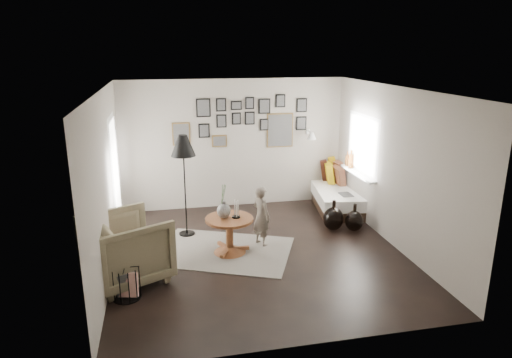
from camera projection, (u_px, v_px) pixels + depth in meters
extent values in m
plane|color=black|center=(259.00, 253.00, 7.32)|extent=(4.80, 4.80, 0.00)
plane|color=#A1998D|center=(234.00, 144.00, 9.21)|extent=(4.50, 0.00, 4.50)
plane|color=#A1998D|center=(309.00, 237.00, 4.70)|extent=(4.50, 0.00, 4.50)
plane|color=#A1998D|center=(106.00, 184.00, 6.51)|extent=(0.00, 4.80, 4.80)
plane|color=#A1998D|center=(395.00, 168.00, 7.41)|extent=(0.00, 4.80, 4.80)
plane|color=white|center=(260.00, 89.00, 6.60)|extent=(4.80, 4.80, 0.00)
plane|color=white|center=(115.00, 178.00, 7.71)|extent=(0.00, 2.14, 2.14)
plane|color=white|center=(115.00, 178.00, 7.71)|extent=(0.00, 1.88, 1.88)
plane|color=white|center=(115.00, 178.00, 7.71)|extent=(0.00, 1.93, 1.93)
plane|color=white|center=(363.00, 144.00, 8.49)|extent=(0.00, 1.30, 1.30)
plane|color=white|center=(363.00, 144.00, 8.49)|extent=(0.00, 1.14, 1.14)
cube|color=white|center=(358.00, 174.00, 8.63)|extent=(0.15, 1.32, 0.04)
cylinder|color=#8C4C14|center=(351.00, 161.00, 8.92)|extent=(0.10, 0.10, 0.28)
cylinder|color=#8C4C14|center=(347.00, 161.00, 9.09)|extent=(0.08, 0.08, 0.22)
cube|color=brown|center=(181.00, 134.00, 8.92)|extent=(0.35, 0.03, 0.45)
cube|color=black|center=(181.00, 134.00, 8.90)|extent=(0.30, 0.01, 0.40)
cube|color=black|center=(203.00, 108.00, 8.87)|extent=(0.28, 0.03, 0.36)
cube|color=black|center=(203.00, 108.00, 8.85)|extent=(0.23, 0.01, 0.31)
cube|color=black|center=(204.00, 131.00, 9.00)|extent=(0.22, 0.03, 0.28)
cube|color=black|center=(204.00, 131.00, 8.98)|extent=(0.17, 0.01, 0.23)
cube|color=black|center=(221.00, 105.00, 8.93)|extent=(0.20, 0.03, 0.26)
cube|color=black|center=(221.00, 105.00, 8.91)|extent=(0.15, 0.01, 0.21)
cube|color=black|center=(221.00, 121.00, 9.02)|extent=(0.20, 0.03, 0.26)
cube|color=black|center=(222.00, 121.00, 9.00)|extent=(0.15, 0.01, 0.21)
cube|color=black|center=(236.00, 105.00, 8.99)|extent=(0.22, 0.03, 0.18)
cube|color=black|center=(236.00, 105.00, 8.97)|extent=(0.17, 0.01, 0.13)
cube|color=black|center=(236.00, 119.00, 9.06)|extent=(0.18, 0.03, 0.24)
cube|color=black|center=(237.00, 119.00, 9.05)|extent=(0.13, 0.01, 0.19)
cube|color=black|center=(250.00, 103.00, 9.03)|extent=(0.18, 0.03, 0.24)
cube|color=black|center=(250.00, 103.00, 9.02)|extent=(0.13, 0.01, 0.19)
cube|color=black|center=(250.00, 118.00, 9.12)|extent=(0.20, 0.03, 0.26)
cube|color=black|center=(250.00, 118.00, 9.10)|extent=(0.15, 0.01, 0.21)
cube|color=black|center=(264.00, 106.00, 9.11)|extent=(0.24, 0.03, 0.30)
cube|color=black|center=(265.00, 106.00, 9.10)|extent=(0.19, 0.01, 0.25)
cube|color=black|center=(264.00, 125.00, 9.22)|extent=(0.18, 0.03, 0.24)
cube|color=black|center=(264.00, 125.00, 9.20)|extent=(0.13, 0.01, 0.19)
cube|color=brown|center=(280.00, 130.00, 9.32)|extent=(0.55, 0.03, 0.70)
cube|color=black|center=(280.00, 130.00, 9.30)|extent=(0.50, 0.01, 0.65)
cube|color=black|center=(280.00, 101.00, 9.15)|extent=(0.20, 0.03, 0.26)
cube|color=black|center=(281.00, 101.00, 9.13)|extent=(0.15, 0.01, 0.21)
cube|color=black|center=(302.00, 105.00, 9.27)|extent=(0.22, 0.03, 0.28)
cube|color=black|center=(302.00, 105.00, 9.25)|extent=(0.17, 0.01, 0.23)
cube|color=black|center=(301.00, 123.00, 9.37)|extent=(0.22, 0.03, 0.28)
cube|color=black|center=(301.00, 123.00, 9.35)|extent=(0.17, 0.01, 0.23)
cube|color=brown|center=(219.00, 141.00, 9.12)|extent=(0.30, 0.03, 0.24)
cube|color=black|center=(220.00, 141.00, 9.10)|extent=(0.25, 0.01, 0.19)
cube|color=white|center=(308.00, 132.00, 9.44)|extent=(0.06, 0.04, 0.10)
cylinder|color=white|center=(310.00, 132.00, 9.32)|extent=(0.02, 0.24, 0.02)
cone|color=white|center=(312.00, 136.00, 9.21)|extent=(0.18, 0.18, 0.14)
cube|color=beige|center=(223.00, 251.00, 7.39)|extent=(2.55, 2.21, 0.01)
cone|color=brown|center=(230.00, 250.00, 7.33)|extent=(0.56, 0.56, 0.11)
cylinder|color=brown|center=(230.00, 235.00, 7.26)|extent=(0.12, 0.12, 0.43)
cylinder|color=brown|center=(229.00, 219.00, 7.19)|extent=(0.76, 0.76, 0.04)
ellipsoid|color=black|center=(224.00, 211.00, 7.15)|extent=(0.22, 0.22, 0.24)
cylinder|color=black|center=(224.00, 202.00, 7.11)|extent=(0.07, 0.07, 0.04)
cylinder|color=black|center=(236.00, 217.00, 7.20)|extent=(0.13, 0.13, 0.02)
cube|color=black|center=(335.00, 202.00, 9.43)|extent=(1.04, 1.93, 0.21)
cube|color=white|center=(335.00, 192.00, 9.37)|extent=(1.11, 2.00, 0.23)
cube|color=#C2950B|center=(324.00, 166.00, 9.98)|extent=(0.23, 0.54, 0.54)
cube|color=black|center=(320.00, 169.00, 9.87)|extent=(0.33, 0.52, 0.48)
cube|color=maroon|center=(333.00, 171.00, 9.78)|extent=(0.28, 0.49, 0.46)
cube|color=#C2950B|center=(327.00, 173.00, 9.61)|extent=(0.30, 0.48, 0.44)
cube|color=maroon|center=(337.00, 176.00, 9.49)|extent=(0.23, 0.42, 0.40)
cube|color=black|center=(346.00, 195.00, 8.81)|extent=(0.22, 0.30, 0.02)
imported|color=#736A4D|center=(127.00, 248.00, 6.36)|extent=(1.41, 1.39, 0.97)
cube|color=white|center=(127.00, 247.00, 6.41)|extent=(0.58, 0.59, 0.20)
cylinder|color=black|center=(187.00, 234.00, 8.05)|extent=(0.28, 0.28, 0.03)
cylinder|color=black|center=(185.00, 192.00, 7.84)|extent=(0.02, 0.02, 1.59)
cone|color=black|center=(183.00, 145.00, 7.61)|extent=(0.42, 0.42, 0.36)
cube|color=black|center=(126.00, 284.00, 5.97)|extent=(0.26, 0.17, 0.34)
cube|color=white|center=(129.00, 285.00, 5.96)|extent=(0.26, 0.14, 0.33)
ellipsoid|color=black|center=(333.00, 219.00, 8.21)|extent=(0.37, 0.37, 0.43)
cylinder|color=black|center=(334.00, 204.00, 8.13)|extent=(0.06, 0.06, 0.13)
ellipsoid|color=black|center=(354.00, 221.00, 8.17)|extent=(0.33, 0.33, 0.38)
cylinder|color=black|center=(355.00, 208.00, 8.10)|extent=(0.06, 0.06, 0.13)
imported|color=#6C6055|center=(261.00, 216.00, 7.51)|extent=(0.39, 0.44, 1.02)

